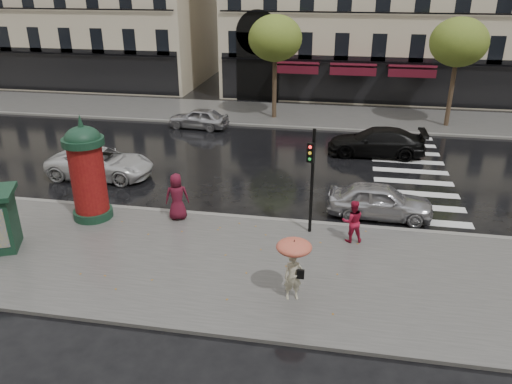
% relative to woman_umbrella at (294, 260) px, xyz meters
% --- Properties ---
extents(ground, '(160.00, 160.00, 0.00)m').
position_rel_woman_umbrella_xyz_m(ground, '(-1.47, 2.03, -1.42)').
color(ground, black).
rests_on(ground, ground).
extents(near_sidewalk, '(90.00, 7.00, 0.12)m').
position_rel_woman_umbrella_xyz_m(near_sidewalk, '(-1.47, 1.53, -1.36)').
color(near_sidewalk, '#474744').
rests_on(near_sidewalk, ground).
extents(far_sidewalk, '(90.00, 6.00, 0.12)m').
position_rel_woman_umbrella_xyz_m(far_sidewalk, '(-1.47, 21.03, -1.36)').
color(far_sidewalk, '#474744').
rests_on(far_sidewalk, ground).
extents(near_kerb, '(90.00, 0.25, 0.14)m').
position_rel_woman_umbrella_xyz_m(near_kerb, '(-1.47, 5.03, -1.35)').
color(near_kerb, slate).
rests_on(near_kerb, ground).
extents(far_kerb, '(90.00, 0.25, 0.14)m').
position_rel_woman_umbrella_xyz_m(far_kerb, '(-1.47, 18.03, -1.35)').
color(far_kerb, slate).
rests_on(far_kerb, ground).
extents(zebra_crossing, '(3.60, 11.75, 0.01)m').
position_rel_woman_umbrella_xyz_m(zebra_crossing, '(4.53, 11.63, -1.41)').
color(zebra_crossing, silver).
rests_on(zebra_crossing, ground).
extents(tree_far_left, '(3.40, 3.40, 6.64)m').
position_rel_woman_umbrella_xyz_m(tree_far_left, '(-3.47, 20.03, 3.75)').
color(tree_far_left, '#38281C').
rests_on(tree_far_left, ground).
extents(tree_far_right, '(3.40, 3.40, 6.64)m').
position_rel_woman_umbrella_xyz_m(tree_far_right, '(7.53, 20.03, 3.75)').
color(tree_far_right, '#38281C').
rests_on(tree_far_right, ground).
extents(woman_umbrella, '(1.02, 1.02, 1.97)m').
position_rel_woman_umbrella_xyz_m(woman_umbrella, '(0.00, 0.00, 0.00)').
color(woman_umbrella, beige).
rests_on(woman_umbrella, near_sidewalk).
extents(woman_red, '(0.88, 0.75, 1.57)m').
position_rel_woman_umbrella_xyz_m(woman_red, '(1.68, 3.80, -0.51)').
color(woman_red, '#A31430').
rests_on(woman_red, near_sidewalk).
extents(man_burgundy, '(1.05, 0.85, 1.85)m').
position_rel_woman_umbrella_xyz_m(man_burgundy, '(-4.97, 4.43, -0.37)').
color(man_burgundy, '#541021').
rests_on(man_burgundy, near_sidewalk).
extents(morris_column, '(1.54, 1.54, 4.15)m').
position_rel_woman_umbrella_xyz_m(morris_column, '(-8.30, 3.97, 0.69)').
color(morris_column, '#143322').
rests_on(morris_column, near_sidewalk).
extents(traffic_light, '(0.29, 0.39, 3.94)m').
position_rel_woman_umbrella_xyz_m(traffic_light, '(0.14, 4.19, 1.09)').
color(traffic_light, black).
rests_on(traffic_light, near_sidewalk).
extents(car_silver, '(4.13, 1.75, 1.39)m').
position_rel_woman_umbrella_xyz_m(car_silver, '(2.76, 6.23, -0.72)').
color(car_silver, '#B0AFB5').
rests_on(car_silver, ground).
extents(car_white, '(4.95, 2.32, 1.37)m').
position_rel_woman_umbrella_xyz_m(car_white, '(-10.04, 8.25, -0.73)').
color(car_white, silver).
rests_on(car_white, ground).
extents(car_black, '(5.09, 2.13, 1.47)m').
position_rel_woman_umbrella_xyz_m(car_black, '(2.91, 13.77, -0.68)').
color(car_black, black).
rests_on(car_black, ground).
extents(car_far_silver, '(3.87, 1.87, 1.27)m').
position_rel_woman_umbrella_xyz_m(car_far_silver, '(-7.81, 17.03, -0.78)').
color(car_far_silver, '#A7A7AB').
rests_on(car_far_silver, ground).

